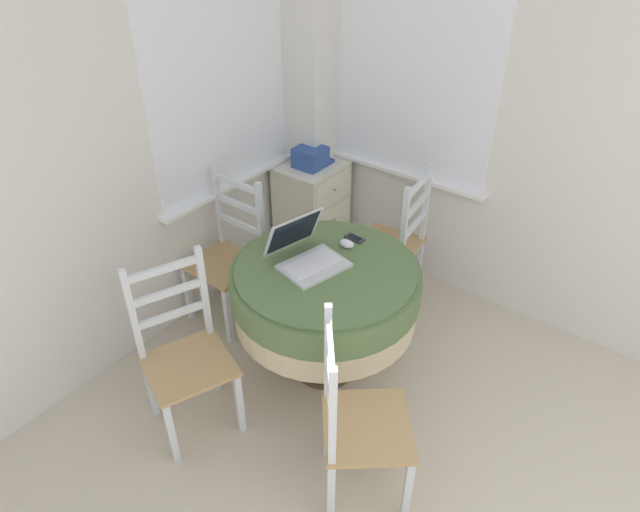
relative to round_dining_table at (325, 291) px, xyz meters
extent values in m
cube|color=white|center=(0.35, 1.03, 0.91)|extent=(1.10, 0.01, 1.42)
cube|color=white|center=(0.35, 1.00, 0.19)|extent=(1.18, 0.07, 0.02)
cube|color=white|center=(1.18, 0.21, 0.91)|extent=(0.01, 1.10, 1.42)
cube|color=white|center=(1.15, 0.21, 0.19)|extent=(0.07, 1.18, 0.02)
cube|color=silver|center=(1.04, 0.90, 0.69)|extent=(0.28, 0.28, 2.55)
cylinder|color=#4C3D2D|center=(0.00, 0.00, -0.57)|extent=(0.36, 0.36, 0.03)
cylinder|color=#4C3D2D|center=(0.00, 0.00, -0.21)|extent=(0.11, 0.11, 0.69)
cylinder|color=beige|center=(0.00, 0.00, -0.02)|extent=(0.99, 0.99, 0.32)
cylinder|color=#567042|center=(0.00, 0.00, 0.05)|extent=(1.02, 1.02, 0.16)
cylinder|color=#567042|center=(0.00, 0.00, 0.14)|extent=(0.96, 0.96, 0.02)
cube|color=silver|center=(-0.03, 0.05, 0.16)|extent=(0.38, 0.32, 0.02)
cube|color=silver|center=(-0.03, 0.07, 0.17)|extent=(0.32, 0.21, 0.00)
cube|color=silver|center=(0.01, 0.22, 0.29)|extent=(0.35, 0.18, 0.23)
cube|color=black|center=(0.01, 0.22, 0.29)|extent=(0.31, 0.16, 0.20)
ellipsoid|color=white|center=(0.23, 0.02, 0.18)|extent=(0.06, 0.09, 0.04)
cube|color=#2D2D33|center=(0.32, 0.03, 0.16)|extent=(0.06, 0.12, 0.01)
cube|color=black|center=(0.32, 0.03, 0.16)|extent=(0.05, 0.08, 0.00)
cube|color=tan|center=(0.00, 0.79, -0.16)|extent=(0.39, 0.42, 0.02)
cube|color=silver|center=(-0.17, 0.97, -0.37)|extent=(0.03, 0.03, 0.41)
cube|color=silver|center=(-0.17, 0.61, -0.37)|extent=(0.03, 0.03, 0.41)
cube|color=silver|center=(0.17, 0.97, -0.37)|extent=(0.03, 0.03, 0.41)
cube|color=silver|center=(0.17, 0.61, -0.37)|extent=(0.03, 0.03, 0.41)
cube|color=silver|center=(0.17, 0.97, 0.12)|extent=(0.03, 0.03, 0.54)
cube|color=silver|center=(0.17, 0.61, 0.12)|extent=(0.03, 0.03, 0.54)
cube|color=silver|center=(0.17, 0.79, 0.33)|extent=(0.03, 0.36, 0.04)
cube|color=silver|center=(0.17, 0.79, 0.19)|extent=(0.03, 0.36, 0.04)
cube|color=silver|center=(0.17, 0.79, 0.05)|extent=(0.03, 0.36, 0.04)
cube|color=tan|center=(0.79, 0.08, -0.16)|extent=(0.46, 0.44, 0.02)
cube|color=silver|center=(0.94, 0.27, -0.37)|extent=(0.04, 0.04, 0.41)
cube|color=silver|center=(0.59, 0.22, -0.37)|extent=(0.04, 0.04, 0.41)
cube|color=silver|center=(0.99, -0.06, -0.37)|extent=(0.04, 0.04, 0.41)
cube|color=silver|center=(0.63, -0.11, -0.37)|extent=(0.04, 0.04, 0.41)
cube|color=silver|center=(0.99, -0.06, 0.12)|extent=(0.04, 0.04, 0.54)
cube|color=silver|center=(0.63, -0.11, 0.12)|extent=(0.04, 0.04, 0.54)
cube|color=silver|center=(0.81, -0.09, 0.33)|extent=(0.36, 0.07, 0.04)
cube|color=silver|center=(0.81, -0.09, 0.19)|extent=(0.36, 0.07, 0.04)
cube|color=silver|center=(0.81, -0.09, 0.05)|extent=(0.36, 0.07, 0.04)
cube|color=tan|center=(-0.51, -0.61, -0.16)|extent=(0.57, 0.56, 0.02)
cube|color=silver|center=(-0.54, -0.85, -0.37)|extent=(0.05, 0.05, 0.41)
cube|color=silver|center=(-0.26, -0.62, -0.37)|extent=(0.05, 0.05, 0.41)
cube|color=silver|center=(-0.75, -0.59, -0.37)|extent=(0.05, 0.05, 0.41)
cube|color=silver|center=(-0.47, -0.36, -0.37)|extent=(0.05, 0.05, 0.41)
cube|color=silver|center=(-0.75, -0.59, 0.12)|extent=(0.05, 0.05, 0.54)
cube|color=silver|center=(-0.47, -0.36, 0.12)|extent=(0.05, 0.05, 0.54)
cube|color=silver|center=(-0.61, -0.48, 0.33)|extent=(0.29, 0.24, 0.04)
cube|color=silver|center=(-0.61, -0.48, 0.19)|extent=(0.29, 0.24, 0.04)
cube|color=silver|center=(-0.61, -0.48, 0.05)|extent=(0.29, 0.24, 0.04)
cube|color=tan|center=(-0.73, 0.31, -0.16)|extent=(0.53, 0.52, 0.02)
cube|color=silver|center=(-0.96, 0.22, -0.37)|extent=(0.04, 0.04, 0.41)
cube|color=silver|center=(-0.63, 0.08, -0.37)|extent=(0.04, 0.04, 0.41)
cube|color=silver|center=(-0.83, 0.53, -0.37)|extent=(0.04, 0.04, 0.41)
cube|color=silver|center=(-0.50, 0.39, -0.37)|extent=(0.04, 0.04, 0.41)
cube|color=silver|center=(-0.83, 0.53, 0.12)|extent=(0.04, 0.04, 0.54)
cube|color=silver|center=(-0.50, 0.39, 0.12)|extent=(0.04, 0.04, 0.54)
cube|color=silver|center=(-0.67, 0.46, 0.33)|extent=(0.34, 0.16, 0.04)
cube|color=silver|center=(-0.67, 0.46, 0.19)|extent=(0.34, 0.16, 0.04)
cube|color=silver|center=(-0.67, 0.46, 0.05)|extent=(0.34, 0.16, 0.04)
cube|color=silver|center=(0.92, 0.80, -0.21)|extent=(0.45, 0.38, 0.73)
cube|color=silver|center=(0.92, 0.80, 0.16)|extent=(0.47, 0.41, 0.02)
cube|color=white|center=(0.92, 0.61, 0.03)|extent=(0.39, 0.01, 0.21)
sphere|color=olive|center=(0.92, 0.60, 0.03)|extent=(0.02, 0.02, 0.02)
cube|color=white|center=(0.92, 0.61, -0.21)|extent=(0.39, 0.01, 0.21)
sphere|color=olive|center=(0.92, 0.60, -0.21)|extent=(0.02, 0.02, 0.02)
cube|color=white|center=(0.92, 0.61, -0.46)|extent=(0.39, 0.01, 0.21)
sphere|color=olive|center=(0.92, 0.60, -0.46)|extent=(0.02, 0.02, 0.02)
cube|color=#2D4C93|center=(0.88, 0.78, 0.24)|extent=(0.19, 0.19, 0.14)
cube|color=#33478C|center=(0.97, 0.78, 0.18)|extent=(0.13, 0.20, 0.02)
camera|label=1|loc=(-1.95, -1.43, 1.90)|focal=32.00mm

